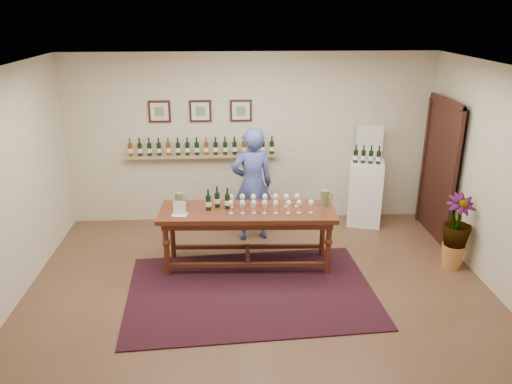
{
  "coord_description": "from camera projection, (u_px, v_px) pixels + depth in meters",
  "views": [
    {
      "loc": [
        -0.35,
        -5.49,
        3.44
      ],
      "look_at": [
        0.0,
        0.8,
        1.1
      ],
      "focal_mm": 35.0,
      "sensor_mm": 36.0,
      "label": 1
    }
  ],
  "objects": [
    {
      "name": "table_glasses",
      "position": [
        265.0,
        203.0,
        6.75
      ],
      "size": [
        1.42,
        0.38,
        0.2
      ],
      "primitive_type": null,
      "rotation": [
        0.0,
        0.0,
        -0.04
      ],
      "color": "white",
      "rests_on": "tasting_table"
    },
    {
      "name": "tasting_table",
      "position": [
        247.0,
        218.0,
        6.84
      ],
      "size": [
        2.42,
        0.86,
        0.85
      ],
      "rotation": [
        0.0,
        0.0,
        -0.04
      ],
      "color": "#4D2813",
      "rests_on": "ground"
    },
    {
      "name": "pitcher_right",
      "position": [
        325.0,
        198.0,
        6.9
      ],
      "size": [
        0.17,
        0.17,
        0.23
      ],
      "primitive_type": null,
      "rotation": [
        0.0,
        0.0,
        -0.19
      ],
      "color": "#5E6B42",
      "rests_on": "tasting_table"
    },
    {
      "name": "person",
      "position": [
        252.0,
        185.0,
        7.63
      ],
      "size": [
        0.71,
        0.53,
        1.78
      ],
      "primitive_type": "imported",
      "rotation": [
        0.0,
        0.0,
        3.31
      ],
      "color": "#3D4F91",
      "rests_on": "ground"
    },
    {
      "name": "ground",
      "position": [
        259.0,
        295.0,
        6.36
      ],
      "size": [
        6.0,
        6.0,
        0.0
      ],
      "primitive_type": "plane",
      "color": "brown",
      "rests_on": "ground"
    },
    {
      "name": "rug",
      "position": [
        251.0,
        291.0,
        6.42
      ],
      "size": [
        3.25,
        2.28,
        0.02
      ],
      "primitive_type": "cube",
      "rotation": [
        0.0,
        0.0,
        0.06
      ],
      "color": "#49130D",
      "rests_on": "ground"
    },
    {
      "name": "info_sign",
      "position": [
        369.0,
        142.0,
        8.16
      ],
      "size": [
        0.42,
        0.13,
        0.59
      ],
      "primitive_type": "cube",
      "rotation": [
        0.0,
        0.0,
        -0.26
      ],
      "color": "silver",
      "rests_on": "display_pedestal"
    },
    {
      "name": "potted_plant",
      "position": [
        456.0,
        232.0,
        6.86
      ],
      "size": [
        0.52,
        0.52,
        0.92
      ],
      "rotation": [
        0.0,
        0.0,
        0.07
      ],
      "color": "#BF783F",
      "rests_on": "ground"
    },
    {
      "name": "room_shell",
      "position": [
        387.0,
        165.0,
        7.82
      ],
      "size": [
        6.0,
        6.0,
        6.0
      ],
      "color": "beige",
      "rests_on": "ground"
    },
    {
      "name": "pedestal_bottles",
      "position": [
        367.0,
        155.0,
        8.0
      ],
      "size": [
        0.27,
        0.14,
        0.26
      ],
      "primitive_type": null,
      "rotation": [
        0.0,
        0.0,
        -0.26
      ],
      "color": "black",
      "rests_on": "display_pedestal"
    },
    {
      "name": "pitcher_left",
      "position": [
        179.0,
        200.0,
        6.84
      ],
      "size": [
        0.16,
        0.16,
        0.21
      ],
      "primitive_type": null,
      "rotation": [
        0.0,
        0.0,
        -0.19
      ],
      "color": "#5E6B42",
      "rests_on": "tasting_table"
    },
    {
      "name": "menu_card",
      "position": [
        179.0,
        208.0,
        6.61
      ],
      "size": [
        0.22,
        0.17,
        0.18
      ],
      "primitive_type": "cube",
      "rotation": [
        0.0,
        0.0,
        -0.15
      ],
      "color": "silver",
      "rests_on": "tasting_table"
    },
    {
      "name": "display_pedestal",
      "position": [
        365.0,
        193.0,
        8.31
      ],
      "size": [
        0.66,
        0.66,
        1.08
      ],
      "primitive_type": "cube",
      "rotation": [
        0.0,
        0.0,
        -0.26
      ],
      "color": "white",
      "rests_on": "ground"
    },
    {
      "name": "table_bottles",
      "position": [
        217.0,
        197.0,
        6.8
      ],
      "size": [
        0.32,
        0.21,
        0.33
      ],
      "primitive_type": null,
      "rotation": [
        0.0,
        0.0,
        0.13
      ],
      "color": "black",
      "rests_on": "tasting_table"
    }
  ]
}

